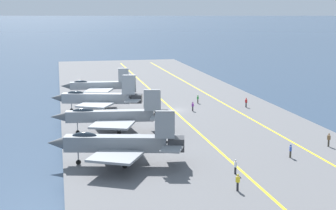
% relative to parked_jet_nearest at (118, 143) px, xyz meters
% --- Properties ---
extents(ground_plane, '(2000.00, 2000.00, 0.00)m').
position_rel_parked_jet_nearest_xyz_m(ground_plane, '(30.66, -13.60, -3.06)').
color(ground_plane, '#2D425B').
extents(carrier_deck, '(177.94, 40.28, 0.40)m').
position_rel_parked_jet_nearest_xyz_m(carrier_deck, '(30.66, -13.60, -2.86)').
color(carrier_deck, slate).
rests_on(carrier_deck, ground).
extents(deck_stripe_foul_line, '(160.14, 2.26, 0.01)m').
position_rel_parked_jet_nearest_xyz_m(deck_stripe_foul_line, '(30.66, -24.68, -2.65)').
color(deck_stripe_foul_line, yellow).
rests_on(deck_stripe_foul_line, carrier_deck).
extents(deck_stripe_centerline, '(160.15, 0.36, 0.01)m').
position_rel_parked_jet_nearest_xyz_m(deck_stripe_centerline, '(30.66, -13.60, -2.65)').
color(deck_stripe_centerline, yellow).
rests_on(deck_stripe_centerline, carrier_deck).
extents(parked_jet_nearest, '(12.73, 16.45, 6.54)m').
position_rel_parked_jet_nearest_xyz_m(parked_jet_nearest, '(0.00, 0.00, 0.00)').
color(parked_jet_nearest, gray).
rests_on(parked_jet_nearest, carrier_deck).
extents(parked_jet_second, '(13.33, 17.53, 6.49)m').
position_rel_parked_jet_nearest_xyz_m(parked_jet_second, '(15.55, -1.03, 0.03)').
color(parked_jet_second, gray).
rests_on(parked_jet_second, carrier_deck).
extents(parked_jet_third, '(12.49, 16.49, 6.67)m').
position_rel_parked_jet_nearest_xyz_m(parked_jet_third, '(31.95, -0.16, -0.14)').
color(parked_jet_third, '#9EA3A8').
rests_on(parked_jet_third, carrier_deck).
extents(parked_jet_fourth, '(13.47, 15.27, 5.87)m').
position_rel_parked_jet_nearest_xyz_m(parked_jet_fourth, '(47.82, -1.63, -0.31)').
color(parked_jet_fourth, '#9EA3A8').
rests_on(parked_jet_fourth, carrier_deck).
extents(crew_red_vest, '(0.42, 0.46, 1.77)m').
position_rel_parked_jet_nearest_xyz_m(crew_red_vest, '(30.55, -27.57, -1.68)').
color(crew_red_vest, '#232328').
rests_on(crew_red_vest, carrier_deck).
extents(crew_yellow_vest, '(0.45, 0.38, 1.81)m').
position_rel_parked_jet_nearest_xyz_m(crew_yellow_vest, '(-11.33, -10.94, -1.66)').
color(crew_yellow_vest, '#232328').
rests_on(crew_yellow_vest, carrier_deck).
extents(crew_purple_vest, '(0.38, 0.45, 1.70)m').
position_rel_parked_jet_nearest_xyz_m(crew_purple_vest, '(29.21, -16.87, -1.73)').
color(crew_purple_vest, '#232328').
rests_on(crew_purple_vest, carrier_deck).
extents(crew_white_vest, '(0.41, 0.30, 1.71)m').
position_rel_parked_jet_nearest_xyz_m(crew_white_vest, '(-6.12, -12.53, -1.72)').
color(crew_white_vest, '#232328').
rests_on(crew_white_vest, carrier_deck).
extents(crew_brown_vest, '(0.46, 0.42, 1.84)m').
position_rel_parked_jet_nearest_xyz_m(crew_brown_vest, '(2.24, -28.75, -1.64)').
color(crew_brown_vest, '#383328').
rests_on(crew_brown_vest, carrier_deck).
extents(crew_blue_vest, '(0.45, 0.38, 1.73)m').
position_rel_parked_jet_nearest_xyz_m(crew_blue_vest, '(-1.52, -21.41, -1.71)').
color(crew_blue_vest, '#383328').
rests_on(crew_blue_vest, carrier_deck).
extents(crew_green_vest, '(0.46, 0.42, 1.65)m').
position_rel_parked_jet_nearest_xyz_m(crew_green_vest, '(36.25, -19.75, -1.75)').
color(crew_green_vest, '#4C473D').
rests_on(crew_green_vest, carrier_deck).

